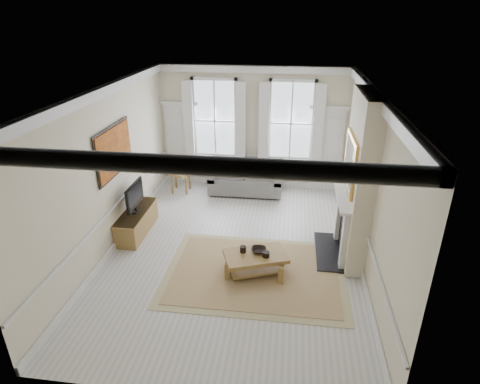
# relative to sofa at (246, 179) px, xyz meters

# --- Properties ---
(floor) EXTENTS (7.20, 7.20, 0.00)m
(floor) POSITION_rel_sofa_xyz_m (0.12, -3.11, -0.37)
(floor) COLOR #B7B5AD
(floor) RESTS_ON ground
(ceiling) EXTENTS (7.20, 7.20, 0.00)m
(ceiling) POSITION_rel_sofa_xyz_m (0.12, -3.11, 3.03)
(ceiling) COLOR white
(ceiling) RESTS_ON back_wall
(back_wall) EXTENTS (5.20, 0.00, 5.20)m
(back_wall) POSITION_rel_sofa_xyz_m (0.12, 0.49, 1.33)
(back_wall) COLOR beige
(back_wall) RESTS_ON floor
(left_wall) EXTENTS (0.00, 7.20, 7.20)m
(left_wall) POSITION_rel_sofa_xyz_m (-2.48, -3.11, 1.33)
(left_wall) COLOR beige
(left_wall) RESTS_ON floor
(right_wall) EXTENTS (0.00, 7.20, 7.20)m
(right_wall) POSITION_rel_sofa_xyz_m (2.72, -3.11, 1.33)
(right_wall) COLOR beige
(right_wall) RESTS_ON floor
(window_left) EXTENTS (1.26, 0.20, 2.20)m
(window_left) POSITION_rel_sofa_xyz_m (-0.93, 0.44, 1.53)
(window_left) COLOR #B2BCC6
(window_left) RESTS_ON back_wall
(window_right) EXTENTS (1.26, 0.20, 2.20)m
(window_right) POSITION_rel_sofa_xyz_m (1.17, 0.44, 1.53)
(window_right) COLOR #B2BCC6
(window_right) RESTS_ON back_wall
(door_left) EXTENTS (0.90, 0.08, 2.30)m
(door_left) POSITION_rel_sofa_xyz_m (-1.93, 0.45, 0.78)
(door_left) COLOR silver
(door_left) RESTS_ON floor
(door_right) EXTENTS (0.90, 0.08, 2.30)m
(door_right) POSITION_rel_sofa_xyz_m (2.17, 0.45, 0.78)
(door_right) COLOR silver
(door_right) RESTS_ON floor
(painting) EXTENTS (0.05, 1.66, 1.06)m
(painting) POSITION_rel_sofa_xyz_m (-2.44, -2.81, 1.68)
(painting) COLOR #C47121
(painting) RESTS_ON left_wall
(chimney_breast) EXTENTS (0.35, 1.70, 3.38)m
(chimney_breast) POSITION_rel_sofa_xyz_m (2.54, -2.91, 1.33)
(chimney_breast) COLOR beige
(chimney_breast) RESTS_ON floor
(hearth) EXTENTS (0.55, 1.50, 0.05)m
(hearth) POSITION_rel_sofa_xyz_m (2.12, -2.91, -0.35)
(hearth) COLOR black
(hearth) RESTS_ON floor
(fireplace) EXTENTS (0.21, 1.45, 1.33)m
(fireplace) POSITION_rel_sofa_xyz_m (2.32, -2.91, 0.36)
(fireplace) COLOR silver
(fireplace) RESTS_ON floor
(mirror) EXTENTS (0.06, 1.26, 1.06)m
(mirror) POSITION_rel_sofa_xyz_m (2.33, -2.91, 1.68)
(mirror) COLOR gold
(mirror) RESTS_ON chimney_breast
(sofa) EXTENTS (2.01, 0.98, 0.90)m
(sofa) POSITION_rel_sofa_xyz_m (0.00, 0.00, 0.00)
(sofa) COLOR slate
(sofa) RESTS_ON floor
(side_table) EXTENTS (0.62, 0.62, 0.58)m
(side_table) POSITION_rel_sofa_xyz_m (-1.82, -0.24, 0.10)
(side_table) COLOR olive
(side_table) RESTS_ON floor
(rug) EXTENTS (3.50, 2.60, 0.02)m
(rug) POSITION_rel_sofa_xyz_m (0.64, -3.84, -0.36)
(rug) COLOR #9B7E50
(rug) RESTS_ON floor
(coffee_table) EXTENTS (1.34, 1.05, 0.44)m
(coffee_table) POSITION_rel_sofa_xyz_m (0.64, -3.84, -0.01)
(coffee_table) COLOR olive
(coffee_table) RESTS_ON rug
(ceramic_pot_a) EXTENTS (0.12, 0.12, 0.12)m
(ceramic_pot_a) POSITION_rel_sofa_xyz_m (0.39, -3.79, 0.13)
(ceramic_pot_a) COLOR black
(ceramic_pot_a) RESTS_ON coffee_table
(ceramic_pot_b) EXTENTS (0.14, 0.14, 0.10)m
(ceramic_pot_b) POSITION_rel_sofa_xyz_m (0.84, -3.89, 0.12)
(ceramic_pot_b) COLOR black
(ceramic_pot_b) RESTS_ON coffee_table
(bowl) EXTENTS (0.29, 0.29, 0.07)m
(bowl) POSITION_rel_sofa_xyz_m (0.69, -3.74, 0.10)
(bowl) COLOR black
(bowl) RESTS_ON coffee_table
(tv_stand) EXTENTS (0.49, 1.53, 0.55)m
(tv_stand) POSITION_rel_sofa_xyz_m (-2.22, -2.62, -0.10)
(tv_stand) COLOR olive
(tv_stand) RESTS_ON floor
(tv) EXTENTS (0.08, 0.90, 0.68)m
(tv) POSITION_rel_sofa_xyz_m (-2.20, -2.62, 0.57)
(tv) COLOR black
(tv) RESTS_ON tv_stand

